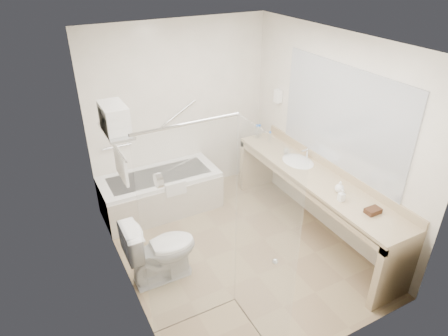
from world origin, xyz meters
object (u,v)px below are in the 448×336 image
bathtub (161,192)px  amenity_basket (373,211)px  vanity_counter (314,190)px  water_bottle_left (270,137)px  toilet (161,250)px

bathtub → amenity_basket: bearing=-55.8°
vanity_counter → water_bottle_left: 1.08m
toilet → amenity_basket: bearing=-116.6°
bathtub → water_bottle_left: 1.71m
bathtub → amenity_basket: (1.54, -2.27, 0.60)m
toilet → amenity_basket: (1.99, -1.01, 0.49)m
bathtub → vanity_counter: vanity_counter is taller
amenity_basket → water_bottle_left: size_ratio=0.96×
toilet → water_bottle_left: (1.99, 0.91, 0.54)m
toilet → vanity_counter: bearing=-93.4°
toilet → amenity_basket: size_ratio=4.86×
vanity_counter → toilet: vanity_counter is taller
toilet → amenity_basket: amenity_basket is taller
bathtub → vanity_counter: 2.09m
toilet → water_bottle_left: bearing=-65.1°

